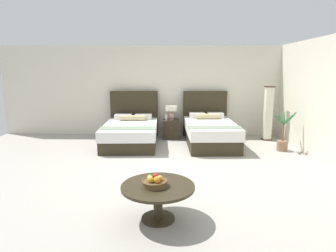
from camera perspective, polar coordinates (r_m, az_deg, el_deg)
name	(u,v)px	position (r m, az deg, el deg)	size (l,w,h in m)	color
ground_plane	(169,171)	(5.73, 0.23, -8.82)	(10.05, 10.05, 0.02)	#A09B91
wall_back	(171,91)	(8.64, 0.59, 6.91)	(10.05, 0.12, 2.62)	beige
wall_side_right	(332,102)	(6.61, 29.55, 4.15)	(0.12, 5.65, 2.62)	beige
bed_near_window	(131,132)	(7.70, -7.28, -1.19)	(1.44, 2.17, 1.32)	#2D2617
bed_near_corner	(210,132)	(7.66, 8.24, -1.11)	(1.33, 2.19, 1.32)	#2D2617
nightstand	(171,129)	(8.27, 0.64, -0.58)	(0.47, 0.50, 0.53)	#2D2617
table_lamp	(171,110)	(8.20, 0.65, 3.10)	(0.33, 0.33, 0.40)	tan
vase	(166,117)	(8.17, -0.34, 1.73)	(0.07, 0.07, 0.15)	silver
coffee_table	(158,193)	(3.86, -2.00, -12.96)	(0.96, 0.96, 0.47)	#2D2617
fruit_bowl	(155,182)	(3.77, -2.65, -10.93)	(0.33, 0.33, 0.15)	brown
floor_lamp_corner	(268,113)	(8.45, 19.09, 2.34)	(0.24, 0.24, 1.49)	#3B1F17
potted_palm	(283,138)	(7.52, 21.68, -2.17)	(0.54, 0.54, 0.97)	#805F45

